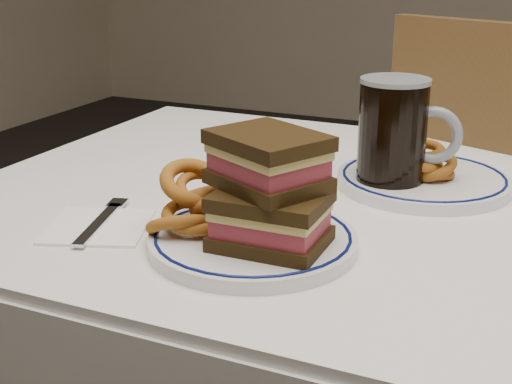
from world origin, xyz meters
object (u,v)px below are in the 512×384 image
at_px(main_plate, 253,240).
at_px(reuben_sandwich, 269,190).
at_px(beer_mug, 395,135).
at_px(far_plate, 423,180).

distance_m(main_plate, reuben_sandwich, 0.08).
relative_size(reuben_sandwich, beer_mug, 0.94).
bearing_deg(main_plate, reuben_sandwich, -24.24).
height_order(main_plate, far_plate, same).
bearing_deg(far_plate, main_plate, -113.70).
xyz_separation_m(reuben_sandwich, far_plate, (0.11, 0.33, -0.07)).
relative_size(main_plate, beer_mug, 1.50).
distance_m(reuben_sandwich, far_plate, 0.36).
height_order(main_plate, reuben_sandwich, reuben_sandwich).
relative_size(main_plate, reuben_sandwich, 1.61).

